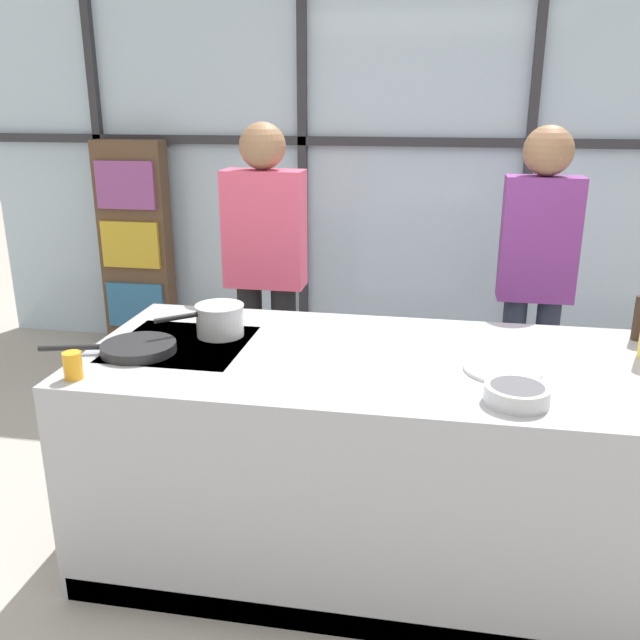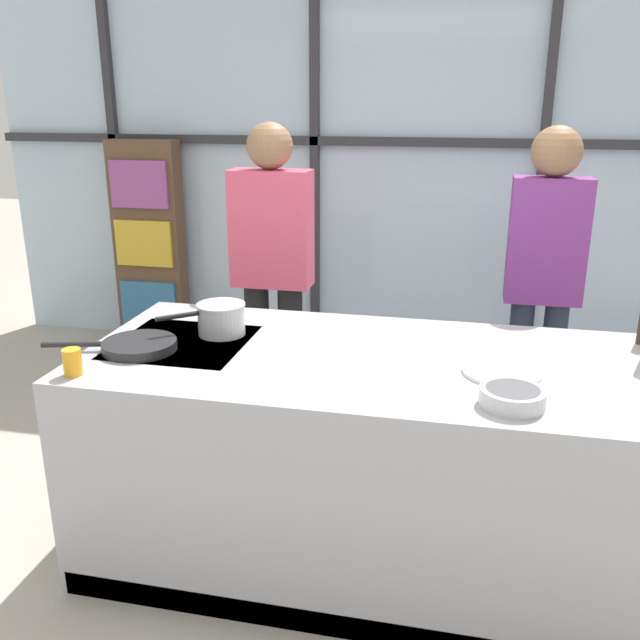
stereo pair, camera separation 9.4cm
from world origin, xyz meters
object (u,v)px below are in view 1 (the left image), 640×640
(frying_pan, at_px, (137,347))
(juice_glass_near, at_px, (73,366))
(spectator_far_left, at_px, (265,263))
(mixing_bowl, at_px, (517,393))
(saucepan, at_px, (219,319))
(spectator_center_left, at_px, (536,270))
(white_plate, at_px, (503,369))

(frying_pan, xyz_separation_m, juice_glass_near, (-0.11, -0.28, 0.03))
(spectator_far_left, height_order, mixing_bowl, spectator_far_left)
(juice_glass_near, bearing_deg, spectator_far_left, 77.05)
(juice_glass_near, bearing_deg, saucepan, 55.59)
(frying_pan, height_order, juice_glass_near, juice_glass_near)
(frying_pan, distance_m, juice_glass_near, 0.30)
(saucepan, relative_size, mixing_bowl, 1.49)
(saucepan, xyz_separation_m, juice_glass_near, (-0.36, -0.53, -0.02))
(spectator_center_left, distance_m, white_plate, 1.11)
(saucepan, relative_size, juice_glass_near, 3.20)
(spectator_center_left, height_order, frying_pan, spectator_center_left)
(frying_pan, bearing_deg, mixing_bowl, -8.40)
(spectator_far_left, xyz_separation_m, white_plate, (1.17, -1.08, -0.09))
(white_plate, height_order, juice_glass_near, juice_glass_near)
(white_plate, distance_m, mixing_bowl, 0.27)
(spectator_center_left, xyz_separation_m, white_plate, (-0.23, -1.08, -0.12))
(frying_pan, xyz_separation_m, mixing_bowl, (1.41, -0.21, 0.01))
(mixing_bowl, bearing_deg, spectator_far_left, 131.40)
(spectator_far_left, relative_size, spectator_center_left, 1.00)
(saucepan, bearing_deg, white_plate, -9.54)
(mixing_bowl, bearing_deg, saucepan, 158.35)
(white_plate, relative_size, mixing_bowl, 1.33)
(frying_pan, relative_size, juice_glass_near, 5.20)
(frying_pan, bearing_deg, saucepan, 44.41)
(spectator_center_left, relative_size, saucepan, 5.42)
(spectator_center_left, height_order, juice_glass_near, spectator_center_left)
(frying_pan, height_order, saucepan, saucepan)
(spectator_center_left, height_order, saucepan, spectator_center_left)
(saucepan, distance_m, white_plate, 1.15)
(saucepan, xyz_separation_m, white_plate, (1.13, -0.19, -0.06))
(saucepan, bearing_deg, mixing_bowl, -21.65)
(mixing_bowl, bearing_deg, juice_glass_near, -177.30)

